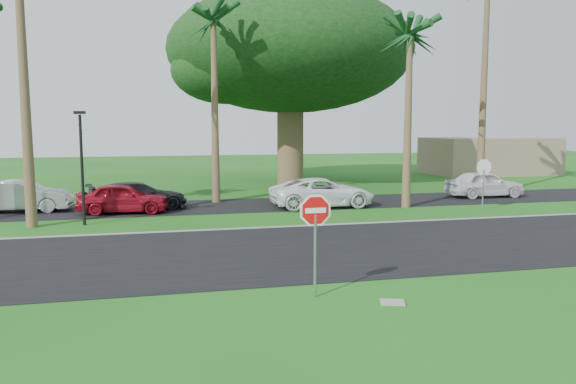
% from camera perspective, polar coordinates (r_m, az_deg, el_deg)
% --- Properties ---
extents(ground, '(120.00, 120.00, 0.00)m').
position_cam_1_polar(ground, '(16.36, -1.92, -7.66)').
color(ground, '#194A12').
rests_on(ground, ground).
extents(road, '(120.00, 8.00, 0.02)m').
position_cam_1_polar(road, '(18.27, -3.19, -6.09)').
color(road, black).
rests_on(road, ground).
extents(parking_strip, '(120.00, 5.00, 0.02)m').
position_cam_1_polar(parking_strip, '(28.49, -6.98, -1.44)').
color(parking_strip, black).
rests_on(parking_strip, ground).
extents(curb, '(120.00, 0.12, 0.06)m').
position_cam_1_polar(curb, '(22.18, -5.07, -3.74)').
color(curb, gray).
rests_on(curb, ground).
extents(stop_sign_near, '(1.05, 0.07, 2.62)m').
position_cam_1_polar(stop_sign_near, '(13.25, 2.78, -3.27)').
color(stop_sign_near, gray).
rests_on(stop_sign_near, ground).
extents(stop_sign_far, '(1.05, 0.07, 2.62)m').
position_cam_1_polar(stop_sign_far, '(28.08, 19.26, 1.73)').
color(stop_sign_far, gray).
rests_on(stop_sign_far, ground).
extents(palm_center, '(5.00, 5.00, 10.50)m').
position_cam_1_polar(palm_center, '(30.11, -7.58, 16.49)').
color(palm_center, brown).
rests_on(palm_center, ground).
extents(palm_right_near, '(5.00, 5.00, 9.50)m').
position_cam_1_polar(palm_right_near, '(28.56, 12.29, 14.95)').
color(palm_right_near, brown).
rests_on(palm_right_near, ground).
extents(canopy_tree, '(16.50, 16.50, 13.12)m').
position_cam_1_polar(canopy_tree, '(38.92, 0.24, 14.03)').
color(canopy_tree, brown).
rests_on(canopy_tree, ground).
extents(streetlight_right, '(0.45, 0.25, 4.64)m').
position_cam_1_polar(streetlight_right, '(24.23, -20.22, 3.02)').
color(streetlight_right, black).
rests_on(streetlight_right, ground).
extents(building_far, '(10.00, 6.00, 3.00)m').
position_cam_1_polar(building_far, '(49.68, 19.71, 3.47)').
color(building_far, gray).
rests_on(building_far, ground).
extents(car_silver, '(4.57, 1.83, 1.48)m').
position_cam_1_polar(car_silver, '(29.17, -25.41, -0.42)').
color(car_silver, '#B1B4B9').
rests_on(car_silver, ground).
extents(car_red, '(4.27, 2.05, 1.41)m').
position_cam_1_polar(car_red, '(27.06, -16.38, -0.62)').
color(car_red, maroon).
rests_on(car_red, ground).
extents(car_dark, '(4.93, 2.77, 1.35)m').
position_cam_1_polar(car_dark, '(27.83, -15.00, -0.44)').
color(car_dark, black).
rests_on(car_dark, ground).
extents(car_minivan, '(5.29, 2.61, 1.44)m').
position_cam_1_polar(car_minivan, '(27.94, 3.52, -0.09)').
color(car_minivan, white).
rests_on(car_minivan, ground).
extents(car_pickup, '(4.41, 1.84, 1.49)m').
position_cam_1_polar(car_pickup, '(33.63, 19.34, 0.76)').
color(car_pickup, silver).
rests_on(car_pickup, ground).
extents(utility_slab, '(0.63, 0.50, 0.06)m').
position_cam_1_polar(utility_slab, '(13.39, 10.56, -10.96)').
color(utility_slab, gray).
rests_on(utility_slab, ground).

